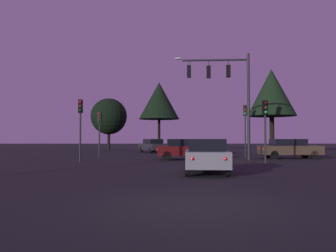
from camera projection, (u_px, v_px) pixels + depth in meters
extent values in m
plane|color=black|center=(170.00, 155.00, 32.54)|extent=(168.00, 168.00, 0.00)
cylinder|color=#232326|center=(249.00, 106.00, 25.29)|extent=(0.20, 0.20, 7.73)
cylinder|color=#232326|center=(215.00, 60.00, 25.56)|extent=(4.76, 0.50, 0.14)
ellipsoid|color=#F4EACC|center=(178.00, 59.00, 25.73)|extent=(0.56, 0.28, 0.16)
cylinder|color=#232326|center=(228.00, 62.00, 25.50)|extent=(0.05, 0.05, 0.38)
cube|color=black|center=(228.00, 71.00, 25.47)|extent=(0.32, 0.26, 0.90)
sphere|color=#4C0A0A|center=(228.00, 68.00, 25.62)|extent=(0.18, 0.18, 0.18)
sphere|color=#F9A319|center=(228.00, 72.00, 25.61)|extent=(0.18, 0.18, 0.18)
sphere|color=#0C4219|center=(228.00, 75.00, 25.60)|extent=(0.18, 0.18, 0.18)
cylinder|color=#232326|center=(209.00, 63.00, 25.58)|extent=(0.05, 0.05, 0.41)
cube|color=black|center=(209.00, 72.00, 25.56)|extent=(0.32, 0.26, 0.90)
sphere|color=#4C0A0A|center=(208.00, 68.00, 25.71)|extent=(0.18, 0.18, 0.18)
sphere|color=#F9A319|center=(209.00, 72.00, 25.70)|extent=(0.18, 0.18, 0.18)
sphere|color=#0C4219|center=(209.00, 76.00, 25.69)|extent=(0.18, 0.18, 0.18)
cylinder|color=#232326|center=(189.00, 63.00, 25.67)|extent=(0.05, 0.05, 0.36)
cube|color=black|center=(189.00, 71.00, 25.65)|extent=(0.32, 0.26, 0.90)
sphere|color=#4C0A0A|center=(189.00, 68.00, 25.80)|extent=(0.18, 0.18, 0.18)
sphere|color=#F9A319|center=(189.00, 72.00, 25.79)|extent=(0.18, 0.18, 0.18)
sphere|color=#0C4219|center=(189.00, 76.00, 25.78)|extent=(0.18, 0.18, 0.18)
cylinder|color=#232326|center=(245.00, 136.00, 29.28)|extent=(0.12, 0.12, 3.46)
cube|color=black|center=(245.00, 110.00, 29.36)|extent=(0.36, 0.32, 0.90)
sphere|color=#4C0A0A|center=(245.00, 107.00, 29.23)|extent=(0.18, 0.18, 0.18)
sphere|color=#56380C|center=(245.00, 110.00, 29.22)|extent=(0.18, 0.18, 0.18)
sphere|color=#1EE04C|center=(245.00, 114.00, 29.21)|extent=(0.18, 0.18, 0.18)
cylinder|color=#232326|center=(80.00, 137.00, 23.40)|extent=(0.12, 0.12, 3.26)
cube|color=black|center=(81.00, 106.00, 23.48)|extent=(0.33, 0.28, 0.90)
sphere|color=red|center=(80.00, 102.00, 23.35)|extent=(0.18, 0.18, 0.18)
sphere|color=#56380C|center=(80.00, 106.00, 23.34)|extent=(0.18, 0.18, 0.18)
sphere|color=#0C4219|center=(80.00, 110.00, 23.33)|extent=(0.18, 0.18, 0.18)
cylinder|color=#232326|center=(265.00, 139.00, 21.82)|extent=(0.12, 0.12, 3.02)
cube|color=black|center=(265.00, 108.00, 21.90)|extent=(0.33, 0.28, 0.90)
sphere|color=#4C0A0A|center=(266.00, 103.00, 21.77)|extent=(0.18, 0.18, 0.18)
sphere|color=#56380C|center=(266.00, 108.00, 21.76)|extent=(0.18, 0.18, 0.18)
sphere|color=#1EE04C|center=(266.00, 112.00, 21.75)|extent=(0.18, 0.18, 0.18)
cylinder|color=#232326|center=(99.00, 140.00, 28.42)|extent=(0.12, 0.12, 2.80)
cube|color=black|center=(100.00, 118.00, 28.49)|extent=(0.33, 0.28, 0.90)
sphere|color=red|center=(99.00, 114.00, 28.36)|extent=(0.18, 0.18, 0.18)
sphere|color=#56380C|center=(99.00, 118.00, 28.35)|extent=(0.18, 0.18, 0.18)
sphere|color=#0C4219|center=(99.00, 121.00, 28.34)|extent=(0.18, 0.18, 0.18)
cube|color=gray|center=(206.00, 158.00, 15.51)|extent=(2.08, 4.16, 0.68)
cube|color=black|center=(206.00, 145.00, 15.38)|extent=(1.70, 2.28, 0.52)
cylinder|color=black|center=(188.00, 164.00, 16.87)|extent=(0.24, 0.65, 0.64)
cylinder|color=black|center=(221.00, 164.00, 16.78)|extent=(0.24, 0.65, 0.64)
cylinder|color=black|center=(188.00, 169.00, 14.21)|extent=(0.24, 0.65, 0.64)
cylinder|color=black|center=(228.00, 169.00, 14.12)|extent=(0.24, 0.65, 0.64)
sphere|color=red|center=(192.00, 159.00, 13.53)|extent=(0.14, 0.14, 0.14)
sphere|color=red|center=(225.00, 159.00, 13.45)|extent=(0.14, 0.14, 0.14)
cube|color=#4C0F0F|center=(184.00, 151.00, 25.72)|extent=(4.03, 1.94, 0.68)
cube|color=black|center=(182.00, 142.00, 25.73)|extent=(2.20, 1.61, 0.52)
cylinder|color=black|center=(200.00, 155.00, 26.56)|extent=(0.65, 0.23, 0.64)
cylinder|color=black|center=(204.00, 156.00, 25.00)|extent=(0.65, 0.23, 0.64)
cylinder|color=black|center=(166.00, 155.00, 26.41)|extent=(0.65, 0.23, 0.64)
cylinder|color=black|center=(167.00, 156.00, 24.85)|extent=(0.65, 0.23, 0.64)
sphere|color=red|center=(157.00, 149.00, 26.22)|extent=(0.14, 0.14, 0.14)
sphere|color=red|center=(158.00, 150.00, 24.99)|extent=(0.14, 0.14, 0.14)
cube|color=#473828|center=(290.00, 150.00, 27.11)|extent=(4.62, 1.95, 0.68)
cube|color=black|center=(288.00, 142.00, 27.13)|extent=(2.51, 1.65, 0.52)
cylinder|color=black|center=(305.00, 154.00, 27.97)|extent=(0.64, 0.21, 0.64)
cylinder|color=black|center=(314.00, 155.00, 26.33)|extent=(0.64, 0.21, 0.64)
cylinder|color=black|center=(267.00, 154.00, 27.87)|extent=(0.64, 0.21, 0.64)
cylinder|color=black|center=(274.00, 155.00, 26.22)|extent=(0.64, 0.21, 0.64)
sphere|color=red|center=(258.00, 149.00, 27.68)|extent=(0.14, 0.14, 0.14)
sphere|color=red|center=(263.00, 149.00, 26.38)|extent=(0.14, 0.14, 0.14)
cube|color=#232328|center=(152.00, 147.00, 38.92)|extent=(3.34, 4.72, 0.68)
cube|color=black|center=(153.00, 141.00, 38.80)|extent=(2.31, 2.77, 0.52)
cylinder|color=black|center=(141.00, 150.00, 39.91)|extent=(0.44, 0.67, 0.64)
cylinder|color=black|center=(154.00, 149.00, 40.54)|extent=(0.44, 0.67, 0.64)
cylinder|color=black|center=(151.00, 150.00, 37.27)|extent=(0.44, 0.67, 0.64)
cylinder|color=black|center=(164.00, 150.00, 37.90)|extent=(0.44, 0.67, 0.64)
sphere|color=red|center=(155.00, 146.00, 36.66)|extent=(0.14, 0.14, 0.14)
sphere|color=red|center=(165.00, 146.00, 37.16)|extent=(0.14, 0.14, 0.14)
cube|color=#473828|center=(200.00, 148.00, 34.81)|extent=(4.13, 1.75, 0.68)
cube|color=black|center=(198.00, 142.00, 34.83)|extent=(2.23, 1.50, 0.52)
cylinder|color=black|center=(212.00, 151.00, 35.59)|extent=(0.64, 0.20, 0.64)
cylinder|color=black|center=(214.00, 151.00, 34.05)|extent=(0.64, 0.20, 0.64)
cylinder|color=black|center=(185.00, 151.00, 35.55)|extent=(0.64, 0.20, 0.64)
cylinder|color=black|center=(186.00, 151.00, 34.01)|extent=(0.64, 0.20, 0.64)
sphere|color=red|center=(178.00, 146.00, 35.39)|extent=(0.14, 0.14, 0.14)
sphere|color=red|center=(179.00, 147.00, 34.18)|extent=(0.14, 0.14, 0.14)
cylinder|color=black|center=(272.00, 135.00, 35.43)|extent=(0.47, 0.47, 3.84)
cone|color=black|center=(271.00, 92.00, 35.59)|extent=(4.88, 4.88, 4.80)
cylinder|color=black|center=(109.00, 140.00, 48.28)|extent=(0.38, 0.38, 2.89)
sphere|color=black|center=(109.00, 116.00, 48.40)|extent=(4.99, 4.99, 4.99)
cylinder|color=black|center=(159.00, 135.00, 44.47)|extent=(0.33, 0.33, 4.04)
cone|color=black|center=(159.00, 101.00, 44.63)|extent=(5.15, 5.15, 4.71)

